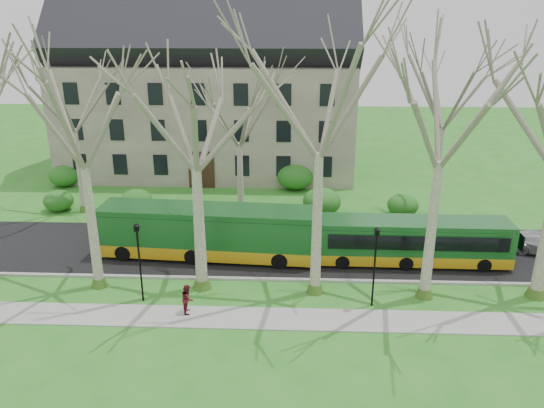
{
  "coord_description": "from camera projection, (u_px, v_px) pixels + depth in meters",
  "views": [
    {
      "loc": [
        1.81,
        -25.22,
        14.44
      ],
      "look_at": [
        0.65,
        3.0,
        4.08
      ],
      "focal_mm": 35.0,
      "sensor_mm": 36.0,
      "label": 1
    }
  ],
  "objects": [
    {
      "name": "bus_lead",
      "position": [
        207.0,
        231.0,
        32.43
      ],
      "size": [
        13.25,
        3.63,
        3.27
      ],
      "primitive_type": null,
      "rotation": [
        0.0,
        0.0,
        -0.07
      ],
      "color": "#16501E",
      "rests_on": "road"
    },
    {
      "name": "road",
      "position": [
        263.0,
        250.0,
        33.84
      ],
      "size": [
        80.0,
        8.0,
        0.06
      ],
      "primitive_type": "cube",
      "color": "black",
      "rests_on": "ground"
    },
    {
      "name": "tree_row_far",
      "position": [
        248.0,
        138.0,
        37.0
      ],
      "size": [
        33.0,
        7.0,
        12.0
      ],
      "color": "gray",
      "rests_on": "ground"
    },
    {
      "name": "sidewalk",
      "position": [
        254.0,
        318.0,
        26.34
      ],
      "size": [
        70.0,
        2.0,
        0.06
      ],
      "primitive_type": "cube",
      "color": "gray",
      "rests_on": "ground"
    },
    {
      "name": "lamp_row",
      "position": [
        256.0,
        259.0,
        26.87
      ],
      "size": [
        36.22,
        0.22,
        4.3
      ],
      "color": "black",
      "rests_on": "ground"
    },
    {
      "name": "hedges",
      "position": [
        210.0,
        192.0,
        41.66
      ],
      "size": [
        30.6,
        8.6,
        2.0
      ],
      "color": "#19581B",
      "rests_on": "ground"
    },
    {
      "name": "curb",
      "position": [
        260.0,
        279.0,
        30.08
      ],
      "size": [
        80.0,
        0.25,
        0.14
      ],
      "primitive_type": "cube",
      "color": "#A5A39E",
      "rests_on": "ground"
    },
    {
      "name": "ground",
      "position": [
        258.0,
        293.0,
        28.69
      ],
      "size": [
        120.0,
        120.0,
        0.0
      ],
      "primitive_type": "plane",
      "color": "#297621",
      "rests_on": "ground"
    },
    {
      "name": "bus_follow",
      "position": [
        413.0,
        241.0,
        31.67
      ],
      "size": [
        11.26,
        2.45,
        2.81
      ],
      "primitive_type": null,
      "rotation": [
        0.0,
        0.0,
        -0.01
      ],
      "color": "#16501E",
      "rests_on": "road"
    },
    {
      "name": "pedestrian_b",
      "position": [
        188.0,
        299.0,
        26.57
      ],
      "size": [
        0.66,
        0.81,
        1.53
      ],
      "primitive_type": "imported",
      "rotation": [
        0.0,
        0.0,
        1.69
      ],
      "color": "#54131C",
      "rests_on": "sidewalk"
    },
    {
      "name": "tree_row_verge",
      "position": [
        257.0,
        168.0,
        26.57
      ],
      "size": [
        49.0,
        7.0,
        14.0
      ],
      "color": "gray",
      "rests_on": "ground"
    },
    {
      "name": "building",
      "position": [
        209.0,
        84.0,
        48.66
      ],
      "size": [
        26.5,
        12.2,
        16.0
      ],
      "color": "slate",
      "rests_on": "ground"
    }
  ]
}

